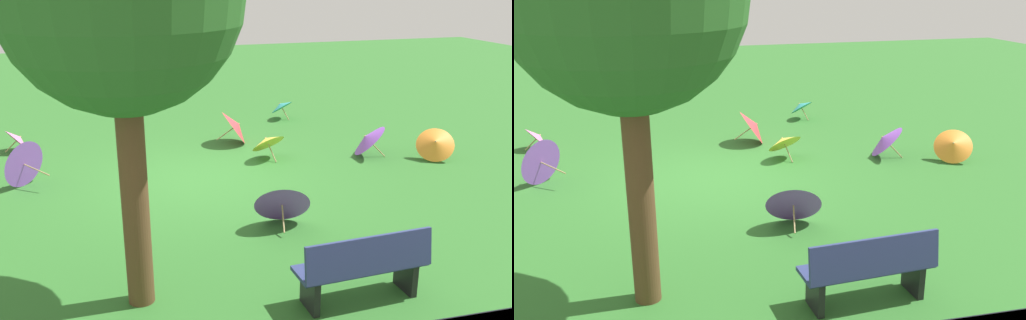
% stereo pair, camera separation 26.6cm
% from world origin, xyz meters
% --- Properties ---
extents(ground, '(40.00, 40.00, 0.00)m').
position_xyz_m(ground, '(0.00, 0.00, 0.00)').
color(ground, '#2D6B28').
extents(park_bench, '(1.62, 0.55, 0.90)m').
position_xyz_m(park_bench, '(-1.05, 4.71, 0.47)').
color(park_bench, navy).
rests_on(park_bench, ground).
extents(parasol_teal_0, '(0.85, 0.85, 0.59)m').
position_xyz_m(parasol_teal_0, '(-3.03, -3.99, 0.36)').
color(parasol_teal_0, tan).
rests_on(parasol_teal_0, ground).
extents(parasol_purple_0, '(0.91, 0.89, 0.89)m').
position_xyz_m(parasol_purple_0, '(3.11, -0.58, 0.44)').
color(parasol_purple_0, tan).
rests_on(parasol_purple_0, ground).
extents(parasol_red_0, '(0.80, 0.93, 0.82)m').
position_xyz_m(parasol_red_0, '(-1.32, -2.13, 0.41)').
color(parasol_red_0, tan).
rests_on(parasol_red_0, ground).
extents(parasol_pink_1, '(0.69, 0.77, 0.57)m').
position_xyz_m(parasol_pink_1, '(3.37, -2.90, 0.28)').
color(parasol_pink_1, tan).
rests_on(parasol_pink_1, ground).
extents(parasol_purple_1, '(0.96, 1.04, 0.74)m').
position_xyz_m(parasol_purple_1, '(-3.72, -0.40, 0.39)').
color(parasol_purple_1, tan).
rests_on(parasol_purple_1, ground).
extents(parasol_orange_0, '(0.99, 0.95, 0.72)m').
position_xyz_m(parasol_orange_0, '(-4.93, 0.27, 0.38)').
color(parasol_orange_0, tan).
rests_on(parasol_orange_0, ground).
extents(parasol_purple_2, '(0.98, 0.85, 0.79)m').
position_xyz_m(parasol_purple_2, '(-0.85, 2.37, 0.39)').
color(parasol_purple_2, tan).
rests_on(parasol_purple_2, ground).
extents(parasol_yellow_1, '(0.91, 0.89, 0.66)m').
position_xyz_m(parasol_yellow_1, '(-1.63, -0.81, 0.39)').
color(parasol_yellow_1, tan).
rests_on(parasol_yellow_1, ground).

